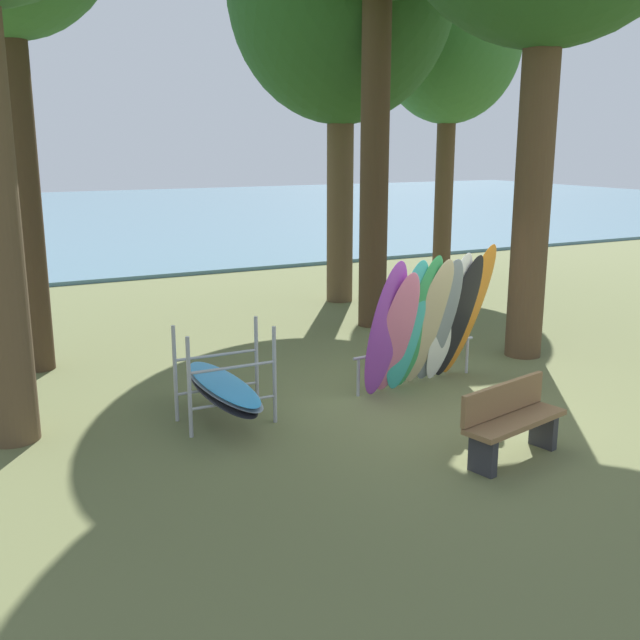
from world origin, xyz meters
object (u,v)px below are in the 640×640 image
(board_storage_rack, at_px, (223,387))
(park_bench, at_px, (511,420))
(leaning_board_pile, at_px, (429,323))
(tree_far_right_back, at_px, (450,41))

(board_storage_rack, distance_m, park_bench, 3.53)
(park_bench, bearing_deg, leaning_board_pile, 77.33)
(board_storage_rack, xyz_separation_m, park_bench, (2.50, -2.49, -0.02))
(tree_far_right_back, relative_size, park_bench, 5.51)
(tree_far_right_back, height_order, park_bench, tree_far_right_back)
(board_storage_rack, bearing_deg, leaning_board_pile, -1.96)
(board_storage_rack, relative_size, park_bench, 1.46)
(park_bench, bearing_deg, board_storage_rack, 135.04)
(tree_far_right_back, distance_m, leaning_board_pile, 10.74)
(tree_far_right_back, bearing_deg, park_bench, -122.01)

